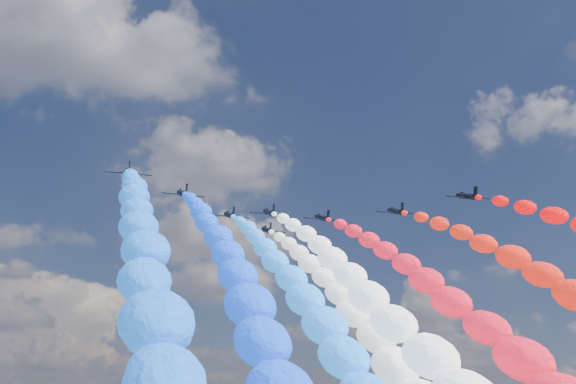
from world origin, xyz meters
name	(u,v)px	position (x,y,z in m)	size (l,w,h in m)	color
jet_0	(128,172)	(-32.14, -6.37, 96.40)	(8.18, 10.97, 2.42)	black
trail_0	(140,270)	(-32.14, -60.88, 68.02)	(6.18, 106.42, 59.88)	blue
jet_1	(183,193)	(-21.16, 3.84, 96.40)	(8.18, 10.97, 2.42)	black
trail_1	(230,292)	(-21.16, -50.67, 68.02)	(6.18, 106.42, 59.88)	blue
jet_2	(230,215)	(-9.52, 16.92, 96.40)	(8.18, 10.97, 2.42)	black
trail_2	(297,311)	(-9.52, -37.59, 68.02)	(6.18, 106.42, 59.88)	#1F7BFF
jet_3	(269,212)	(-1.78, 12.79, 96.40)	(8.18, 10.97, 2.42)	black
trail_3	(362,309)	(-1.78, -41.71, 68.02)	(6.18, 106.42, 59.88)	white
jet_4	(267,230)	(1.08, 27.31, 96.40)	(8.18, 10.97, 2.42)	black
trail_4	(347,324)	(1.08, -27.19, 68.02)	(6.18, 106.42, 59.88)	silver
jet_5	(322,218)	(10.34, 14.12, 96.40)	(8.18, 10.97, 2.42)	black
trail_5	(441,314)	(10.34, -40.39, 68.02)	(6.18, 106.42, 59.88)	red
jet_6	(396,211)	(23.76, 5.23, 96.40)	(8.18, 10.97, 2.42)	black
trail_6	(564,308)	(23.76, -49.28, 68.02)	(6.18, 106.42, 59.88)	red
jet_7	(467,196)	(33.13, -8.35, 96.40)	(8.18, 10.97, 2.42)	black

